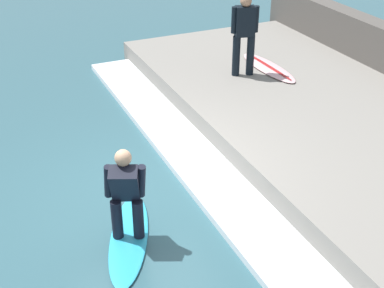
% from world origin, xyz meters
% --- Properties ---
extents(ground_plane, '(28.00, 28.00, 0.00)m').
position_xyz_m(ground_plane, '(0.00, 0.00, 0.00)').
color(ground_plane, '#335B66').
extents(concrete_ledge, '(4.40, 11.47, 0.46)m').
position_xyz_m(concrete_ledge, '(3.66, 0.00, 0.23)').
color(concrete_ledge, gray).
rests_on(concrete_ledge, ground_plane).
extents(wave_foam_crest, '(0.93, 10.90, 0.11)m').
position_xyz_m(wave_foam_crest, '(0.99, 0.00, 0.06)').
color(wave_foam_crest, silver).
rests_on(wave_foam_crest, ground_plane).
extents(surfboard_riding, '(1.28, 2.04, 0.06)m').
position_xyz_m(surfboard_riding, '(-0.67, -0.95, 0.03)').
color(surfboard_riding, '#2DADD1').
rests_on(surfboard_riding, ground_plane).
extents(surfer_riding, '(0.52, 0.56, 1.36)m').
position_xyz_m(surfer_riding, '(-0.67, -0.95, 0.81)').
color(surfer_riding, black).
rests_on(surfer_riding, surfboard_riding).
extents(surfer_waiting_near, '(0.55, 0.34, 1.68)m').
position_xyz_m(surfer_waiting_near, '(3.10, 2.67, 1.40)').
color(surfer_waiting_near, black).
rests_on(surfer_waiting_near, concrete_ledge).
extents(surfboard_waiting_near, '(0.54, 1.93, 0.07)m').
position_xyz_m(surfboard_waiting_near, '(3.78, 2.73, 0.49)').
color(surfboard_waiting_near, beige).
rests_on(surfboard_waiting_near, concrete_ledge).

